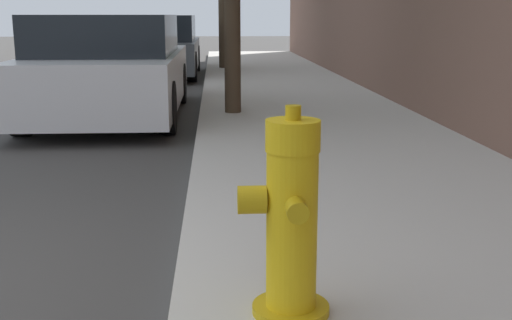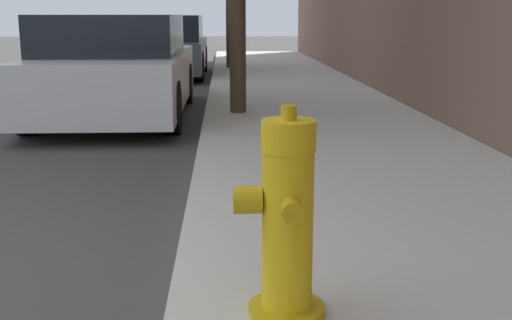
% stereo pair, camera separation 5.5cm
% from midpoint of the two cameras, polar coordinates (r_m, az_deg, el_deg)
% --- Properties ---
extents(sidewalk_slab, '(2.84, 40.00, 0.13)m').
position_cam_midpoint_polar(sidewalk_slab, '(3.26, 19.09, -11.86)').
color(sidewalk_slab, beige).
rests_on(sidewalk_slab, ground_plane).
extents(fire_hydrant, '(0.39, 0.41, 0.90)m').
position_cam_midpoint_polar(fire_hydrant, '(2.70, 3.29, -5.44)').
color(fire_hydrant, '#C39C11').
rests_on(fire_hydrant, sidewalk_slab).
extents(parked_car_near, '(1.89, 4.40, 1.38)m').
position_cam_midpoint_polar(parked_car_near, '(9.01, -12.13, 7.98)').
color(parked_car_near, silver).
rests_on(parked_car_near, ground_plane).
extents(parked_car_mid, '(1.69, 4.24, 1.37)m').
position_cam_midpoint_polar(parked_car_mid, '(14.96, -7.72, 9.91)').
color(parked_car_mid, '#4C5156').
rests_on(parked_car_mid, ground_plane).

